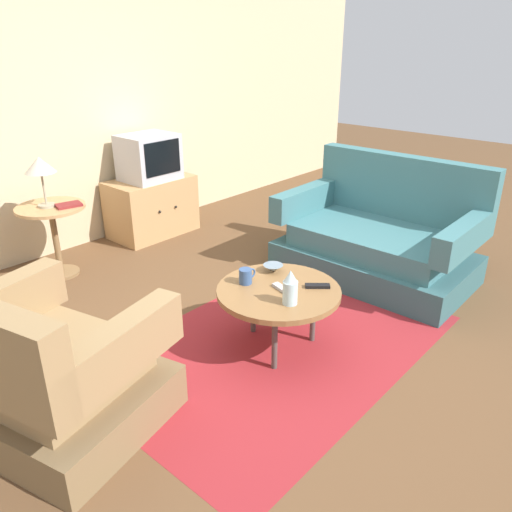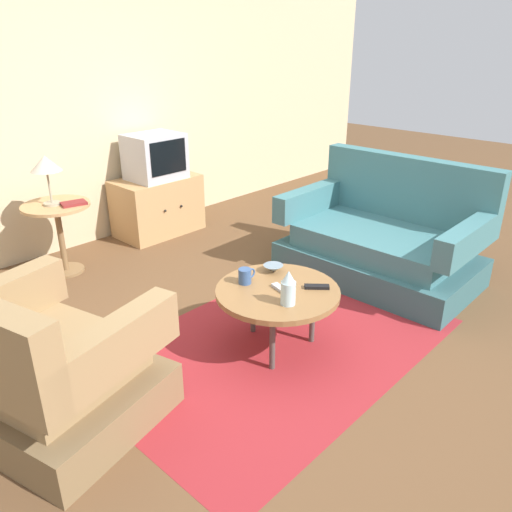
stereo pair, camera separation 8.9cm
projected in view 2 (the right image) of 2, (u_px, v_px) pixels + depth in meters
ground_plane at (283, 341)px, 3.38m from camera, size 16.00×16.00×0.00m
back_wall at (62, 100)px, 4.46m from camera, size 9.00×0.12×2.70m
area_rug at (277, 346)px, 3.32m from camera, size 2.30×1.54×0.00m
armchair at (46, 372)px, 2.56m from camera, size 1.05×1.15×0.88m
couch at (383, 241)px, 4.20m from camera, size 0.95×1.55×0.96m
coffee_table at (278, 294)px, 3.17m from camera, size 0.78×0.78×0.42m
side_table at (59, 223)px, 4.19m from camera, size 0.55×0.55×0.61m
tv_stand at (158, 206)px, 5.13m from camera, size 0.83×0.52×0.57m
television at (155, 157)px, 4.91m from camera, size 0.51×0.43×0.44m
table_lamp at (46, 165)px, 3.98m from camera, size 0.24×0.24×0.40m
vase at (288, 288)px, 2.94m from camera, size 0.09×0.09×0.22m
mug at (245, 276)px, 3.22m from camera, size 0.13×0.08×0.10m
bowl at (273, 268)px, 3.38m from camera, size 0.13×0.13×0.05m
tv_remote_dark at (317, 287)px, 3.16m from camera, size 0.14×0.15×0.02m
tv_remote_silver at (281, 289)px, 3.14m from camera, size 0.08×0.16×0.02m
book at (74, 203)px, 4.10m from camera, size 0.22×0.17×0.02m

